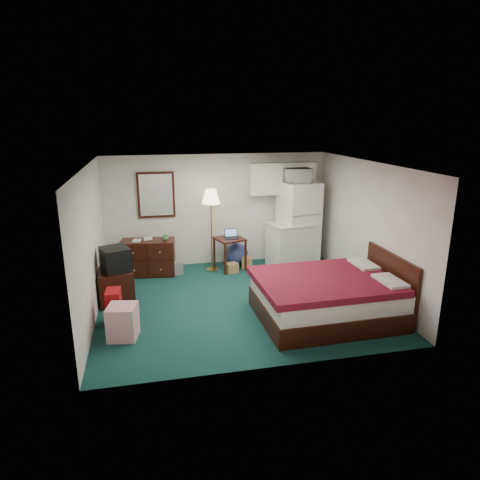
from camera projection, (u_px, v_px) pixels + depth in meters
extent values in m
cube|color=#0E2A2D|center=(238.00, 300.00, 7.92)|extent=(5.00, 4.50, 0.01)
cube|color=beige|center=(238.00, 164.00, 7.23)|extent=(5.00, 4.50, 0.01)
cube|color=beige|center=(217.00, 210.00, 9.69)|extent=(5.00, 0.01, 2.50)
cube|color=beige|center=(275.00, 281.00, 5.47)|extent=(5.00, 0.01, 2.50)
cube|color=beige|center=(91.00, 244.00, 7.06)|extent=(0.01, 4.50, 2.50)
cube|color=beige|center=(367.00, 228.00, 8.09)|extent=(0.01, 4.50, 2.50)
sphere|color=#324285|center=(237.00, 254.00, 9.77)|extent=(0.54, 0.54, 0.52)
imported|color=white|center=(297.00, 174.00, 9.34)|extent=(0.57, 0.32, 0.39)
imported|color=olive|center=(132.00, 236.00, 8.95)|extent=(0.17, 0.04, 0.23)
imported|color=olive|center=(143.00, 234.00, 9.06)|extent=(0.18, 0.03, 0.24)
imported|color=#4C8338|center=(165.00, 237.00, 9.00)|extent=(0.15, 0.13, 0.14)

